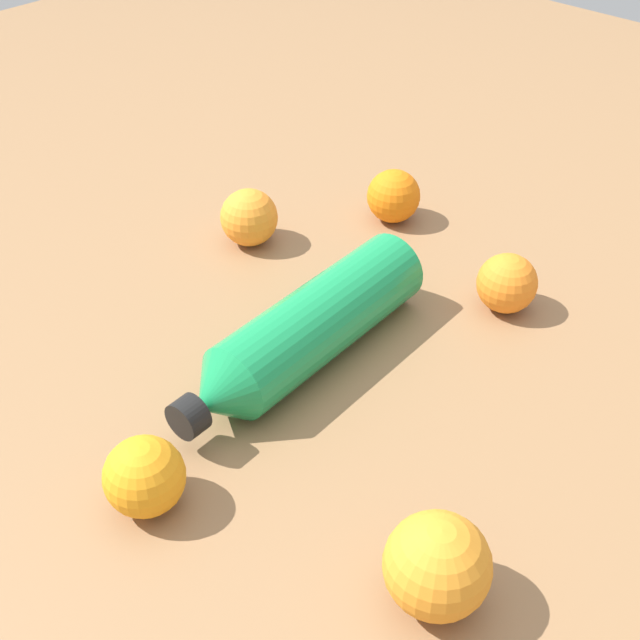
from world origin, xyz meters
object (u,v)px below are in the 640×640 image
at_px(orange_1, 144,476).
at_px(orange_4, 507,283).
at_px(orange_2, 249,217).
at_px(orange_3, 394,196).
at_px(orange_0, 437,565).
at_px(water_bottle, 304,332).

bearing_deg(orange_1, orange_4, 171.67).
distance_m(orange_2, orange_3, 0.18).
height_order(orange_0, orange_3, orange_0).
bearing_deg(orange_3, orange_4, 73.44).
bearing_deg(orange_2, orange_3, 150.00).
bearing_deg(water_bottle, orange_4, 152.58).
height_order(orange_2, orange_3, orange_2).
xyz_separation_m(orange_0, orange_1, (0.09, -0.23, -0.01)).
xyz_separation_m(water_bottle, orange_0, (0.13, 0.26, 0.00)).
bearing_deg(orange_4, orange_2, -71.82).
height_order(water_bottle, orange_2, water_bottle).
bearing_deg(orange_0, orange_4, -154.44).
height_order(orange_0, orange_4, orange_0).
bearing_deg(orange_1, water_bottle, -171.75).
bearing_deg(orange_4, orange_0, 25.56).
bearing_deg(orange_0, orange_1, -68.42).
distance_m(orange_3, orange_4, 0.22).
relative_size(orange_1, orange_3, 1.02).
xyz_separation_m(orange_0, orange_3, (-0.40, -0.37, -0.01)).
relative_size(orange_2, orange_3, 1.04).
distance_m(orange_0, orange_1, 0.24).
xyz_separation_m(orange_2, orange_4, (-0.10, 0.30, -0.00)).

